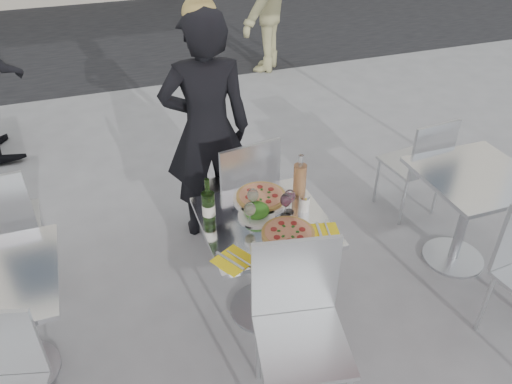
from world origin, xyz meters
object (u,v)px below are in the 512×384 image
object	(u,v)px
main_table	(264,248)
pizza_far	(261,197)
wineglass_red_a	(286,201)
wine_bottle	(209,206)
pizza_near	(288,233)
napkin_left	(234,260)
carafe	(300,180)
salad_plate	(257,211)
sugar_shaker	(304,203)
chair_far	(243,187)
chair_near	(299,317)
wineglass_red_b	(290,197)
woman_diner	(207,131)
napkin_right	(323,233)
wineglass_white_a	(250,210)
side_table_right	(470,200)
wineglass_white_b	(253,196)
side_chair_rfar	(421,160)

from	to	relation	value
main_table	pizza_far	distance (m)	0.31
wineglass_red_a	wine_bottle	bearing A→B (deg)	168.17
main_table	pizza_near	world-z (taller)	pizza_near
pizza_far	napkin_left	bearing A→B (deg)	-124.23
carafe	wine_bottle	bearing A→B (deg)	-172.92
salad_plate	sugar_shaker	size ratio (longest dim) A/B	2.06
chair_far	pizza_far	xyz separation A→B (m)	(-0.02, -0.42, 0.20)
chair_near	wineglass_red_b	bearing A→B (deg)	83.10
sugar_shaker	woman_diner	bearing A→B (deg)	110.27
chair_near	wineglass_red_a	bearing A→B (deg)	85.42
carafe	napkin_left	size ratio (longest dim) A/B	1.19
sugar_shaker	wineglass_red_a	world-z (taller)	wineglass_red_a
pizza_near	wine_bottle	distance (m)	0.47
wineglass_red_a	napkin_right	distance (m)	0.28
pizza_near	pizza_far	world-z (taller)	pizza_far
wineglass_white_a	main_table	bearing A→B (deg)	10.32
carafe	wineglass_red_b	bearing A→B (deg)	-131.83
wine_bottle	napkin_left	distance (m)	0.38
wine_bottle	wineglass_red_b	distance (m)	0.47
carafe	wineglass_red_b	xyz separation A→B (m)	(-0.12, -0.14, -0.01)
chair_near	salad_plate	size ratio (longest dim) A/B	4.49
side_table_right	sugar_shaker	xyz separation A→B (m)	(-1.25, 0.01, 0.26)
main_table	carafe	size ratio (longest dim) A/B	2.59
chair_near	pizza_far	size ratio (longest dim) A/B	2.85
main_table	woman_diner	world-z (taller)	woman_diner
woman_diner	wine_bottle	bearing A→B (deg)	84.05
main_table	wineglass_white_b	size ratio (longest dim) A/B	4.76
pizza_near	wineglass_white_a	size ratio (longest dim) A/B	1.89
chair_near	wineglass_red_b	world-z (taller)	chair_near
wine_bottle	sugar_shaker	bearing A→B (deg)	-7.45
side_table_right	side_chair_rfar	size ratio (longest dim) A/B	0.85
woman_diner	carafe	world-z (taller)	woman_diner
chair_far	main_table	bearing A→B (deg)	75.59
woman_diner	wine_bottle	xyz separation A→B (m)	(-0.21, -0.86, -0.01)
side_chair_rfar	sugar_shaker	world-z (taller)	side_chair_rfar
carafe	wineglass_white_a	size ratio (longest dim) A/B	1.84
salad_plate	carafe	xyz separation A→B (m)	(0.32, 0.11, 0.08)
wine_bottle	wineglass_red_a	size ratio (longest dim) A/B	1.87
salad_plate	napkin_right	distance (m)	0.41
side_table_right	wineglass_red_a	bearing A→B (deg)	-179.88
woman_diner	wineglass_red_b	xyz separation A→B (m)	(0.25, -0.93, -0.02)
side_table_right	side_chair_rfar	xyz separation A→B (m)	(0.01, 0.59, -0.02)
side_table_right	pizza_near	bearing A→B (deg)	-173.35
side_table_right	napkin_left	distance (m)	1.80
woman_diner	wineglass_red_a	xyz separation A→B (m)	(0.22, -0.95, -0.02)
chair_near	pizza_near	xyz separation A→B (m)	(0.11, 0.44, 0.18)
woman_diner	sugar_shaker	size ratio (longest dim) A/B	16.35
main_table	wineglass_white_a	size ratio (longest dim) A/B	4.76
carafe	chair_near	bearing A→B (deg)	-112.60
carafe	side_table_right	bearing A→B (deg)	-7.56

